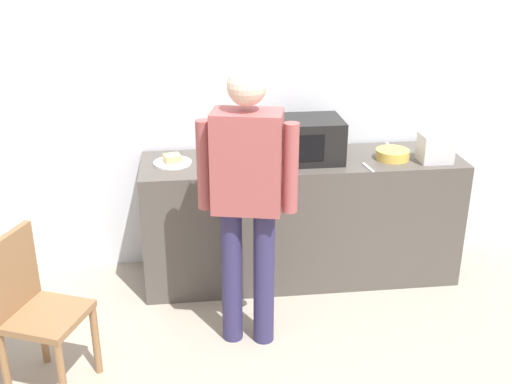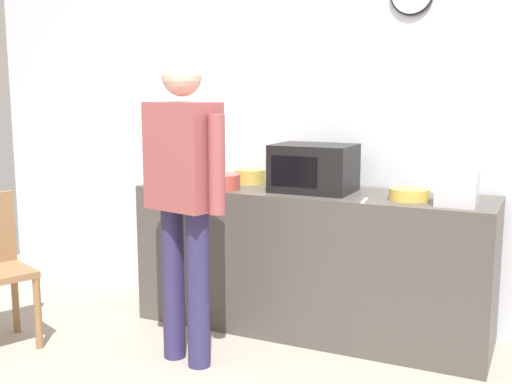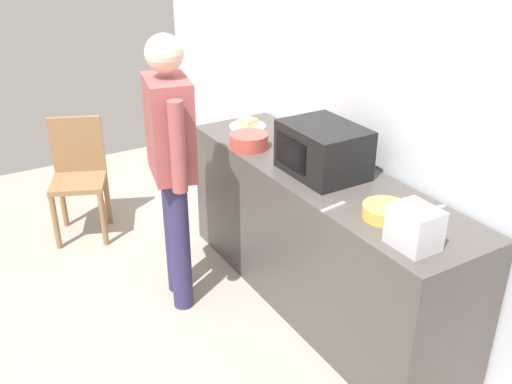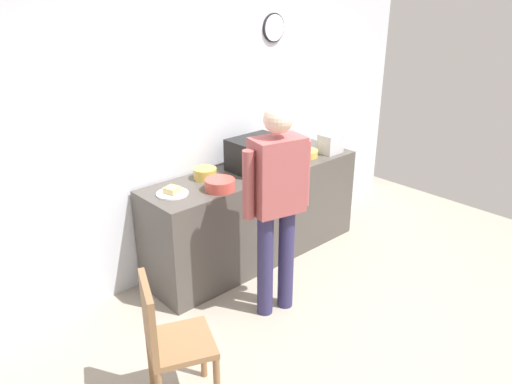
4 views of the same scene
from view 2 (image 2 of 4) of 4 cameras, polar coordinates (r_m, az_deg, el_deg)
name	(u,v)px [view 2 (image 2 of 4)]	position (r m, az deg, el deg)	size (l,w,h in m)	color
back_wall	(303,129)	(4.43, 4.24, 5.72)	(5.40, 0.13, 2.60)	silver
kitchen_counter	(310,261)	(4.15, 4.93, -6.27)	(2.29, 0.62, 0.93)	#4C4742
microwave	(314,168)	(4.01, 5.26, 2.19)	(0.50, 0.39, 0.30)	black
sandwich_plate	(190,179)	(4.45, -6.05, 1.19)	(0.27, 0.27, 0.07)	white
salad_bowl	(409,194)	(3.81, 13.73, -0.18)	(0.24, 0.24, 0.07)	gold
cereal_bowl	(250,176)	(4.34, -0.52, 1.42)	(0.21, 0.21, 0.10)	gold
mixing_bowl	(220,182)	(4.11, -3.24, 0.95)	(0.26, 0.26, 0.10)	#C64C42
toaster	(457,188)	(3.67, 17.77, 0.33)	(0.22, 0.18, 0.20)	silver
fork_utensil	(428,193)	(4.07, 15.34, -0.09)	(0.17, 0.02, 0.01)	silver
spoon_utensil	(365,201)	(3.71, 9.82, -0.78)	(0.17, 0.02, 0.01)	silver
person_standing	(184,187)	(3.55, -6.57, 0.44)	(0.58, 0.32, 1.76)	navy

